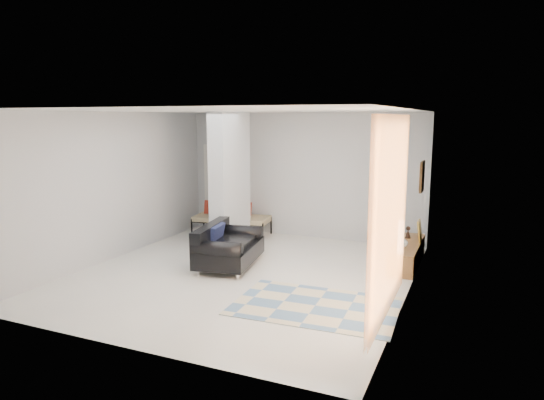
% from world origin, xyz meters
% --- Properties ---
extents(floor, '(6.00, 6.00, 0.00)m').
position_xyz_m(floor, '(0.00, 0.00, 0.00)').
color(floor, white).
rests_on(floor, ground).
extents(ceiling, '(6.00, 6.00, 0.00)m').
position_xyz_m(ceiling, '(0.00, 0.00, 2.80)').
color(ceiling, white).
rests_on(ceiling, wall_back).
extents(wall_back, '(6.00, 0.00, 6.00)m').
position_xyz_m(wall_back, '(0.00, 3.00, 1.40)').
color(wall_back, '#BBBDBF').
rests_on(wall_back, ground).
extents(wall_front, '(6.00, 0.00, 6.00)m').
position_xyz_m(wall_front, '(0.00, -3.00, 1.40)').
color(wall_front, '#BBBDBF').
rests_on(wall_front, ground).
extents(wall_left, '(0.00, 6.00, 6.00)m').
position_xyz_m(wall_left, '(-2.75, 0.00, 1.40)').
color(wall_left, '#BBBDBF').
rests_on(wall_left, ground).
extents(wall_right, '(0.00, 6.00, 6.00)m').
position_xyz_m(wall_right, '(2.75, 0.00, 1.40)').
color(wall_right, '#BBBDBF').
rests_on(wall_right, ground).
extents(partition_column, '(0.35, 1.20, 2.80)m').
position_xyz_m(partition_column, '(-1.10, 1.60, 1.40)').
color(partition_column, silver).
rests_on(partition_column, floor).
extents(hallway_door, '(0.85, 0.06, 2.04)m').
position_xyz_m(hallway_door, '(-2.10, 2.96, 1.02)').
color(hallway_door, silver).
rests_on(hallway_door, floor).
extents(curtain, '(0.00, 2.55, 2.55)m').
position_xyz_m(curtain, '(2.67, -1.15, 1.45)').
color(curtain, '#F39340').
rests_on(curtain, wall_right).
extents(wall_art, '(0.04, 0.45, 0.55)m').
position_xyz_m(wall_art, '(2.72, 1.70, 1.65)').
color(wall_art, '#3E2710').
rests_on(wall_art, wall_right).
extents(media_console, '(0.45, 1.76, 0.80)m').
position_xyz_m(media_console, '(2.52, 1.70, 0.20)').
color(media_console, brown).
rests_on(media_console, floor).
extents(loveseat, '(1.14, 1.68, 0.76)m').
position_xyz_m(loveseat, '(-0.51, 0.32, 0.36)').
color(loveseat, silver).
rests_on(loveseat, floor).
extents(daybed, '(1.81, 0.96, 0.77)m').
position_xyz_m(daybed, '(-1.56, 2.47, 0.42)').
color(daybed, black).
rests_on(daybed, floor).
extents(area_rug, '(2.38, 1.64, 0.01)m').
position_xyz_m(area_rug, '(1.60, -0.90, 0.01)').
color(area_rug, '#C4BA96').
rests_on(area_rug, floor).
extents(cylinder_lamp, '(0.11, 0.11, 0.58)m').
position_xyz_m(cylinder_lamp, '(2.50, 0.95, 0.69)').
color(cylinder_lamp, white).
rests_on(cylinder_lamp, media_console).
extents(bronze_figurine, '(0.12, 0.12, 0.23)m').
position_xyz_m(bronze_figurine, '(2.47, 2.11, 0.51)').
color(bronze_figurine, black).
rests_on(bronze_figurine, media_console).
extents(vase, '(0.20, 0.20, 0.20)m').
position_xyz_m(vase, '(2.47, 1.43, 0.50)').
color(vase, white).
rests_on(vase, media_console).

